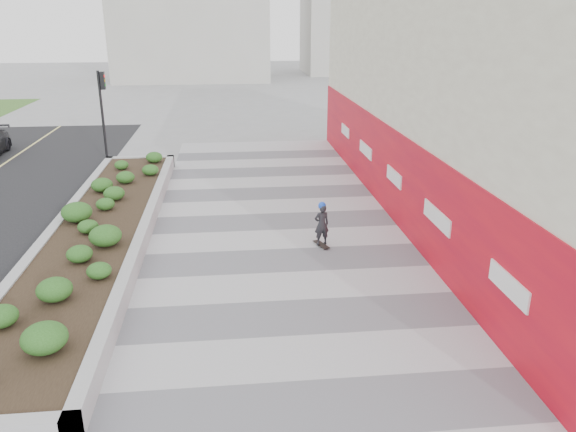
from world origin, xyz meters
name	(u,v)px	position (x,y,z in m)	size (l,w,h in m)	color
ground	(311,362)	(0.00, 0.00, 0.00)	(160.00, 160.00, 0.00)	gray
walkway	(294,293)	(0.00, 3.00, 0.01)	(8.00, 36.00, 0.01)	#A8A8AD
building	(478,96)	(6.98, 8.98, 3.98)	(6.04, 24.08, 8.00)	beige
planter	(99,229)	(-5.50, 7.00, 0.42)	(3.00, 18.00, 0.90)	#9E9EA0
traffic_signal_near	(103,102)	(-7.23, 17.50, 2.76)	(0.33, 0.28, 4.20)	black
manhole_cover	(313,292)	(0.50, 3.00, 0.00)	(0.44, 0.44, 0.01)	#595654
skateboarder	(322,224)	(1.18, 5.90, 0.71)	(0.51, 0.74, 1.41)	beige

